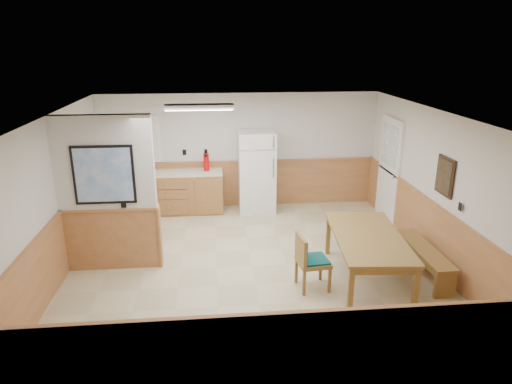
{
  "coord_description": "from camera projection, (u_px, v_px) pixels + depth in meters",
  "views": [
    {
      "loc": [
        -0.6,
        -6.74,
        3.52
      ],
      "look_at": [
        0.1,
        0.4,
        1.15
      ],
      "focal_mm": 32.0,
      "sensor_mm": 36.0,
      "label": 1
    }
  ],
  "objects": [
    {
      "name": "ground",
      "position": [
        252.0,
        266.0,
        7.53
      ],
      "size": [
        6.0,
        6.0,
        0.0
      ],
      "primitive_type": "plane",
      "color": "#C8B790",
      "rests_on": "ground"
    },
    {
      "name": "ceiling",
      "position": [
        252.0,
        114.0,
        6.74
      ],
      "size": [
        6.0,
        6.0,
        0.02
      ],
      "primitive_type": "cube",
      "color": "silver",
      "rests_on": "back_wall"
    },
    {
      "name": "back_wall",
      "position": [
        240.0,
        151.0,
        9.97
      ],
      "size": [
        6.0,
        0.02,
        2.5
      ],
      "primitive_type": "cube",
      "color": "silver",
      "rests_on": "ground"
    },
    {
      "name": "right_wall",
      "position": [
        435.0,
        189.0,
        7.41
      ],
      "size": [
        0.02,
        6.0,
        2.5
      ],
      "primitive_type": "cube",
      "color": "silver",
      "rests_on": "ground"
    },
    {
      "name": "left_wall",
      "position": [
        54.0,
        201.0,
        6.86
      ],
      "size": [
        0.02,
        6.0,
        2.5
      ],
      "primitive_type": "cube",
      "color": "silver",
      "rests_on": "ground"
    },
    {
      "name": "wainscot_back",
      "position": [
        240.0,
        184.0,
        10.19
      ],
      "size": [
        6.0,
        0.04,
        1.0
      ],
      "primitive_type": "cube",
      "color": "#BA794A",
      "rests_on": "ground"
    },
    {
      "name": "wainscot_right",
      "position": [
        429.0,
        231.0,
        7.65
      ],
      "size": [
        0.04,
        6.0,
        1.0
      ],
      "primitive_type": "cube",
      "color": "#BA794A",
      "rests_on": "ground"
    },
    {
      "name": "wainscot_left",
      "position": [
        62.0,
        246.0,
        7.09
      ],
      "size": [
        0.04,
        6.0,
        1.0
      ],
      "primitive_type": "cube",
      "color": "#BA794A",
      "rests_on": "ground"
    },
    {
      "name": "partition_wall",
      "position": [
        108.0,
        196.0,
        7.12
      ],
      "size": [
        1.5,
        0.2,
        2.5
      ],
      "color": "silver",
      "rests_on": "ground"
    },
    {
      "name": "kitchen_counter",
      "position": [
        185.0,
        191.0,
        9.8
      ],
      "size": [
        2.2,
        0.61,
        1.0
      ],
      "color": "#AC723D",
      "rests_on": "ground"
    },
    {
      "name": "exterior_door",
      "position": [
        389.0,
        169.0,
        9.27
      ],
      "size": [
        0.07,
        1.02,
        2.15
      ],
      "color": "white",
      "rests_on": "ground"
    },
    {
      "name": "kitchen_window",
      "position": [
        141.0,
        140.0,
        9.66
      ],
      "size": [
        0.8,
        0.04,
        1.0
      ],
      "color": "white",
      "rests_on": "back_wall"
    },
    {
      "name": "wall_painting",
      "position": [
        445.0,
        176.0,
        7.03
      ],
      "size": [
        0.04,
        0.5,
        0.6
      ],
      "color": "black",
      "rests_on": "right_wall"
    },
    {
      "name": "fluorescent_fixture",
      "position": [
        199.0,
        107.0,
        7.91
      ],
      "size": [
        1.2,
        0.3,
        0.09
      ],
      "color": "white",
      "rests_on": "ceiling"
    },
    {
      "name": "refrigerator",
      "position": [
        257.0,
        172.0,
        9.77
      ],
      "size": [
        0.77,
        0.72,
        1.74
      ],
      "rotation": [
        0.0,
        0.0,
        -0.01
      ],
      "color": "white",
      "rests_on": "ground"
    },
    {
      "name": "dining_table",
      "position": [
        368.0,
        241.0,
        6.88
      ],
      "size": [
        1.17,
        2.07,
        0.75
      ],
      "rotation": [
        0.0,
        0.0,
        -0.09
      ],
      "color": "olive",
      "rests_on": "ground"
    },
    {
      "name": "dining_bench",
      "position": [
        424.0,
        255.0,
        7.16
      ],
      "size": [
        0.34,
        1.52,
        0.45
      ],
      "rotation": [
        0.0,
        0.0,
        0.01
      ],
      "color": "olive",
      "rests_on": "ground"
    },
    {
      "name": "dining_chair",
      "position": [
        308.0,
        258.0,
        6.71
      ],
      "size": [
        0.67,
        0.5,
        0.85
      ],
      "rotation": [
        0.0,
        0.0,
        0.11
      ],
      "color": "olive",
      "rests_on": "ground"
    },
    {
      "name": "fire_extinguisher",
      "position": [
        206.0,
        161.0,
        9.68
      ],
      "size": [
        0.12,
        0.12,
        0.47
      ],
      "rotation": [
        0.0,
        0.0,
        0.04
      ],
      "color": "red",
      "rests_on": "kitchen_counter"
    },
    {
      "name": "soap_bottle",
      "position": [
        136.0,
        169.0,
        9.5
      ],
      "size": [
        0.08,
        0.08,
        0.2
      ],
      "primitive_type": "cylinder",
      "rotation": [
        0.0,
        0.0,
        0.41
      ],
      "color": "#188729",
      "rests_on": "kitchen_counter"
    }
  ]
}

